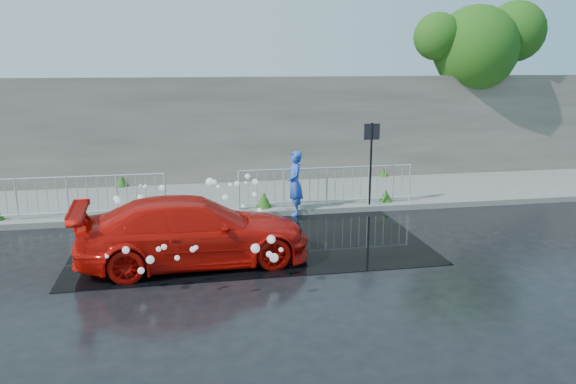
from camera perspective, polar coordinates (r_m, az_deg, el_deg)
name	(u,v)px	position (r m, az deg, el deg)	size (l,w,h in m)	color
ground	(232,255)	(12.49, -5.66, -6.38)	(90.00, 90.00, 0.00)	black
pavement	(218,198)	(17.25, -7.16, -0.64)	(30.00, 4.00, 0.15)	slate
curb	(222,215)	(15.32, -6.68, -2.38)	(30.00, 0.25, 0.16)	slate
retaining_wall	(212,130)	(19.09, -7.75, 6.25)	(30.00, 0.60, 3.50)	#524E45
puddle	(250,240)	(13.48, -3.92, -4.84)	(8.00, 5.00, 0.01)	black
sign_post	(371,150)	(15.89, 8.45, 4.20)	(0.45, 0.06, 2.50)	black
tree	(481,44)	(21.92, 19.02, 14.03)	(4.92, 3.05, 6.28)	#332114
railing_left	(67,195)	(15.76, -21.49, -0.32)	(5.05, 0.05, 1.10)	silver
railing_right	(327,185)	(15.97, 3.96, 0.74)	(5.05, 0.05, 1.10)	silver
weeds	(215,194)	(16.64, -7.46, -0.25)	(12.17, 3.93, 0.44)	#1F5316
water_spray	(192,215)	(13.12, -9.71, -2.34)	(3.64, 5.80, 1.11)	white
red_car	(194,231)	(11.91, -9.53, -3.93)	(1.96, 4.83, 1.40)	red
person	(295,183)	(15.38, 0.72, 0.89)	(0.65, 0.43, 1.78)	blue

